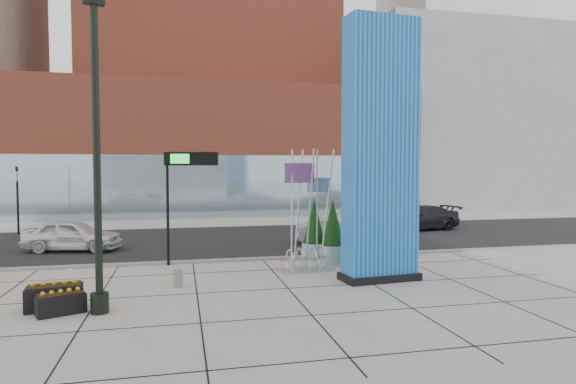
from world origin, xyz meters
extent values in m
plane|color=#9E9991|center=(0.00, 0.00, 0.00)|extent=(160.00, 160.00, 0.00)
cube|color=black|center=(0.00, 10.00, 0.01)|extent=(80.00, 12.00, 0.02)
cube|color=gray|center=(0.00, 4.00, 0.06)|extent=(80.00, 0.30, 0.12)
cube|color=#963F2B|center=(1.00, 27.00, 5.50)|extent=(34.00, 10.00, 11.00)
cube|color=#8CA5B2|center=(1.00, 22.20, 2.50)|extent=(34.00, 0.60, 5.00)
cube|color=slate|center=(26.00, 32.00, 9.00)|extent=(20.00, 18.00, 18.00)
cube|color=#B2B7BC|center=(36.00, 48.00, 27.50)|extent=(16.00, 16.00, 55.00)
cube|color=blue|center=(4.48, -0.51, 4.65)|extent=(2.68, 1.31, 9.30)
cube|color=black|center=(4.48, -0.51, 0.13)|extent=(2.91, 1.54, 0.26)
cylinder|color=black|center=(-4.71, -2.50, 4.50)|extent=(0.20, 0.20, 9.01)
cylinder|color=black|center=(-4.71, -2.50, 0.28)|extent=(0.50, 0.50, 0.56)
cube|color=black|center=(-4.71, -2.50, 8.56)|extent=(0.61, 0.39, 0.25)
cube|color=silver|center=(2.32, 1.61, 0.03)|extent=(2.21, 1.28, 0.06)
cylinder|color=silver|center=(1.65, 1.42, 2.39)|extent=(0.07, 0.07, 4.79)
cylinder|color=silver|center=(2.03, 1.75, 2.39)|extent=(0.07, 0.07, 4.79)
cylinder|color=silver|center=(2.42, 1.51, 2.39)|extent=(0.07, 0.07, 4.79)
cylinder|color=silver|center=(2.85, 1.80, 2.39)|extent=(0.07, 0.07, 4.79)
cylinder|color=silver|center=(3.09, 1.37, 2.39)|extent=(0.07, 0.07, 4.79)
torus|color=silver|center=(1.60, 1.51, 0.46)|extent=(0.16, 0.87, 0.87)
torus|color=silver|center=(2.08, 1.70, 0.46)|extent=(0.16, 0.87, 0.87)
torus|color=silver|center=(2.56, 1.51, 0.46)|extent=(0.16, 0.87, 0.87)
torus|color=silver|center=(3.04, 1.70, 0.46)|extent=(0.16, 0.87, 0.87)
cube|color=red|center=(2.03, 1.61, 3.83)|extent=(1.23, 0.29, 0.77)
cube|color=silver|center=(2.89, 1.70, 3.35)|extent=(0.96, 0.06, 0.57)
cylinder|color=gray|center=(-2.59, -0.01, 0.31)|extent=(0.32, 0.32, 0.62)
cylinder|color=black|center=(-3.00, 3.80, 2.31)|extent=(0.11, 0.11, 4.62)
cube|color=black|center=(-2.01, 3.80, 4.40)|extent=(2.18, 0.71, 0.55)
cube|color=#19D833|center=(-2.45, 3.68, 4.40)|extent=(0.75, 0.20, 0.38)
cylinder|color=#90C2BE|center=(4.60, 1.80, 0.32)|extent=(0.91, 0.91, 0.63)
cylinder|color=black|center=(4.60, 1.80, 0.63)|extent=(0.83, 0.83, 0.05)
cone|color=black|center=(4.60, 1.80, 1.45)|extent=(0.81, 0.81, 1.63)
cylinder|color=#90C2BE|center=(3.20, 3.60, 0.38)|extent=(1.08, 1.08, 0.75)
cylinder|color=black|center=(3.20, 3.60, 0.75)|extent=(0.99, 0.99, 0.06)
cone|color=black|center=(3.20, 3.60, 1.72)|extent=(0.97, 0.97, 1.94)
cylinder|color=#90C2BE|center=(3.80, 2.84, 0.38)|extent=(1.09, 1.09, 0.76)
cylinder|color=black|center=(3.80, 2.84, 0.76)|extent=(1.00, 1.00, 0.07)
cone|color=black|center=(3.80, 2.84, 1.74)|extent=(0.98, 0.98, 1.96)
cube|color=black|center=(-6.03, -1.80, 0.32)|extent=(1.61, 0.98, 0.65)
cube|color=black|center=(-6.03, -1.80, 0.67)|extent=(1.49, 0.85, 0.06)
cube|color=black|center=(-5.75, -2.32, 0.27)|extent=(1.39, 1.07, 0.54)
cube|color=black|center=(-5.75, -2.32, 0.55)|extent=(1.28, 0.95, 0.05)
imported|color=white|center=(-7.58, 8.20, 0.76)|extent=(4.76, 2.69, 1.53)
imported|color=#B0B4B8|center=(5.43, 7.61, 0.67)|extent=(4.26, 2.11, 1.34)
imported|color=black|center=(12.50, 11.63, 0.77)|extent=(5.61, 2.98, 1.55)
cylinder|color=black|center=(-12.00, 15.00, 1.60)|extent=(0.12, 0.12, 3.20)
imported|color=black|center=(-12.00, 15.00, 3.65)|extent=(0.15, 0.18, 0.90)
camera|label=1|loc=(-2.47, -16.50, 4.07)|focal=30.00mm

